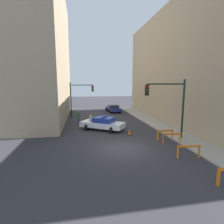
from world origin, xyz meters
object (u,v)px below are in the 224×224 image
traffic_light_far (78,95)px  police_car (103,123)px  pedestrian_crossing (91,122)px  parked_car_near (113,108)px  barrier_corner (165,133)px  barrier_back (172,136)px  pedestrian_corner (78,117)px  traffic_light_near (171,100)px  barrier_mid (189,149)px  traffic_cone (129,132)px

traffic_light_far → police_car: traffic_light_far is taller
police_car → pedestrian_crossing: size_ratio=2.98×
parked_car_near → pedestrian_crossing: size_ratio=2.69×
pedestrian_crossing → barrier_corner: (6.26, -4.72, -0.24)m
pedestrian_crossing → barrier_back: 8.54m
pedestrian_corner → barrier_back: size_ratio=1.04×
parked_car_near → traffic_light_near: bearing=-89.0°
pedestrian_corner → barrier_corner: 11.04m
pedestrian_crossing → traffic_light_far: bearing=-54.5°
pedestrian_crossing → barrier_back: pedestrian_crossing is taller
pedestrian_crossing → barrier_back: bearing=163.0°
barrier_mid → police_car: bearing=119.4°
barrier_back → traffic_light_far: bearing=120.2°
barrier_mid → parked_car_near: bearing=93.6°
police_car → pedestrian_corner: pedestrian_corner is taller
barrier_mid → barrier_corner: same height
traffic_light_far → parked_car_near: 7.95m
police_car → barrier_corner: police_car is taller
pedestrian_corner → barrier_back: (7.74, -8.95, -0.24)m
parked_car_near → barrier_back: size_ratio=2.80×
traffic_light_near → traffic_cone: bearing=146.7°
parked_car_near → barrier_back: parked_car_near is taller
barrier_corner → traffic_cone: barrier_corner is taller
barrier_back → barrier_mid: bearing=-97.7°
traffic_light_far → pedestrian_crossing: (1.37, -7.49, -2.54)m
barrier_mid → barrier_back: bearing=82.3°
traffic_light_far → parked_car_near: (6.04, 4.39, -2.72)m
parked_car_near → pedestrian_corner: (-6.07, -8.66, 0.19)m
police_car → parked_car_near: (3.42, 12.18, -0.05)m
barrier_mid → barrier_corner: size_ratio=1.00×
police_car → parked_car_near: size_ratio=1.11×
pedestrian_crossing → traffic_cone: bearing=168.1°
parked_car_near → barrier_mid: size_ratio=2.80×
police_car → pedestrian_corner: bearing=70.5°
pedestrian_crossing → pedestrian_corner: bearing=-41.3°
barrier_corner → pedestrian_corner: bearing=134.0°
barrier_back → traffic_cone: 4.12m
police_car → barrier_back: size_ratio=3.10×
traffic_light_far → traffic_light_near: bearing=-56.7°
police_car → traffic_cone: police_car is taller
pedestrian_crossing → barrier_corner: pedestrian_crossing is taller
traffic_cone → barrier_mid: bearing=-68.2°
traffic_light_near → barrier_corner: bearing=179.3°
parked_car_near → barrier_corner: (1.60, -16.60, -0.06)m
parked_car_near → pedestrian_corner: pedestrian_corner is taller
parked_car_near → barrier_back: (1.67, -17.61, -0.06)m
parked_car_near → barrier_mid: 20.56m
pedestrian_corner → traffic_cone: 7.74m
traffic_light_near → pedestrian_corner: size_ratio=3.13×
traffic_light_far → barrier_corner: size_ratio=3.25×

